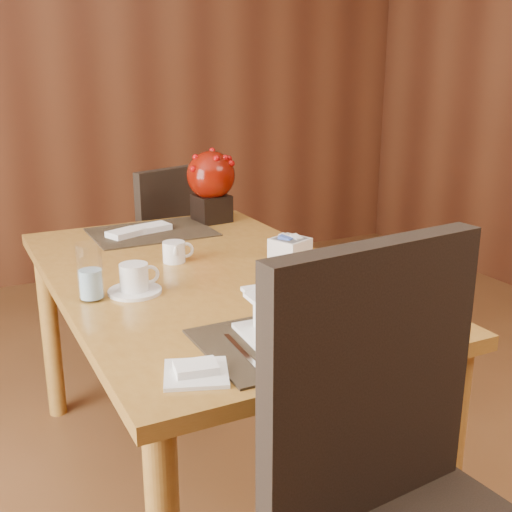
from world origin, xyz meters
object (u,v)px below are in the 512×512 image
coffee_cup (134,281)px  water_glass (90,272)px  bread_plate (196,373)px  near_chair (414,508)px  creamer_jug (174,252)px  soup_setting (310,320)px  far_chair (162,249)px  dining_table (208,303)px  berry_decor (211,182)px  sugar_caddy (290,248)px

coffee_cup → water_glass: bearing=178.9°
bread_plate → near_chair: 0.50m
coffee_cup → near_chair: 0.99m
creamer_jug → bread_plate: bearing=-96.6°
soup_setting → near_chair: near_chair is taller
water_glass → far_chair: bearing=62.9°
coffee_cup → water_glass: size_ratio=0.95×
creamer_jug → near_chair: near_chair is taller
dining_table → far_chair: far_chair is taller
dining_table → coffee_cup: coffee_cup is taller
dining_table → near_chair: (-0.02, -1.01, -0.05)m
dining_table → berry_decor: bearing=65.7°
sugar_caddy → coffee_cup: bearing=-169.8°
dining_table → sugar_caddy: sugar_caddy is taller
water_glass → far_chair: 1.30m
far_chair → water_glass: bearing=43.8°
creamer_jug → berry_decor: (0.33, 0.46, 0.13)m
near_chair → berry_decor: bearing=74.3°
coffee_cup → creamer_jug: coffee_cup is taller
bread_plate → far_chair: bearing=73.9°
creamer_jug → berry_decor: size_ratio=0.33×
creamer_jug → near_chair: 1.19m
dining_table → far_chair: 1.09m
berry_decor → far_chair: (-0.08, 0.44, -0.39)m
berry_decor → far_chair: 0.59m
sugar_caddy → near_chair: (-0.34, -1.05, -0.18)m
coffee_cup → sugar_caddy: bearing=10.2°
soup_setting → water_glass: water_glass is taller
soup_setting → near_chair: 0.48m
near_chair → coffee_cup: bearing=98.4°
soup_setting → creamer_jug: (-0.07, 0.74, -0.02)m
dining_table → berry_decor: size_ratio=5.19×
dining_table → creamer_jug: bearing=106.8°
water_glass → sugar_caddy: size_ratio=1.48×
soup_setting → far_chair: bearing=86.7°
coffee_cup → creamer_jug: 0.30m
bread_plate → sugar_caddy: bearing=47.4°
dining_table → water_glass: water_glass is taller
sugar_caddy → berry_decor: berry_decor is taller
coffee_cup → creamer_jug: size_ratio=1.61×
dining_table → far_chair: (0.20, 1.06, -0.13)m
dining_table → creamer_jug: size_ratio=15.84×
far_chair → bread_plate: bearing=54.8°
water_glass → sugar_caddy: bearing=8.2°
soup_setting → near_chair: (-0.04, -0.44, -0.20)m
creamer_jug → berry_decor: berry_decor is taller
dining_table → coffee_cup: 0.29m
coffee_cup → far_chair: size_ratio=0.16×
dining_table → soup_setting: (0.02, -0.58, 0.15)m
soup_setting → creamer_jug: size_ratio=3.12×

